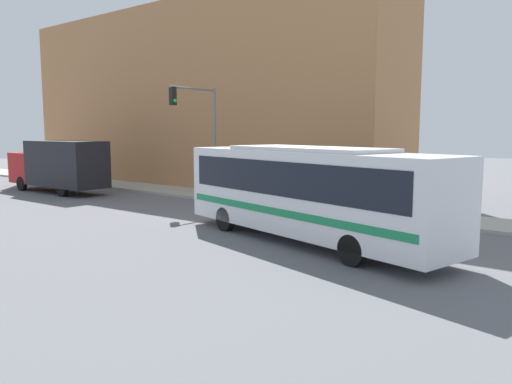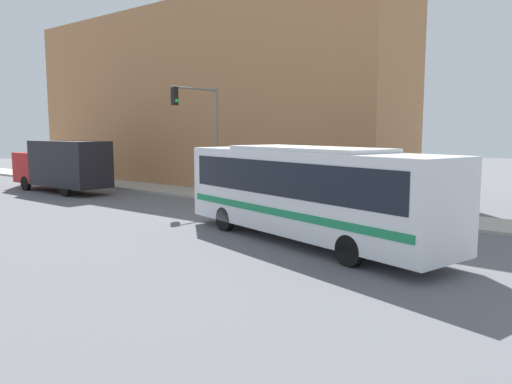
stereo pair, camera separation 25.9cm
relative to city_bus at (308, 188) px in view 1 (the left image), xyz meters
name	(u,v)px [view 1 (the left image)]	position (x,y,z in m)	size (l,w,h in m)	color
ground_plane	(307,236)	(0.78, 0.51, -1.85)	(120.00, 120.00, 0.00)	slate
sidewalk	(110,184)	(6.78, 20.51, -1.77)	(3.01, 70.00, 0.14)	#A8A399
building_facade	(195,98)	(11.28, 16.53, 4.21)	(6.00, 30.04, 12.11)	#B27A4C
city_bus	(308,188)	(0.00, 0.00, 0.00)	(5.00, 10.99, 3.22)	silver
delivery_truck	(59,165)	(2.30, 19.30, -0.14)	(2.24, 7.93, 3.16)	black
fire_hydrant	(271,196)	(5.88, 5.88, -1.35)	(0.28, 0.37, 0.71)	#999999
traffic_light_pole	(201,123)	(4.97, 9.82, 2.32)	(3.28, 0.35, 5.92)	slate
parking_meter	(207,180)	(5.88, 10.27, -0.82)	(0.14, 0.14, 1.30)	slate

